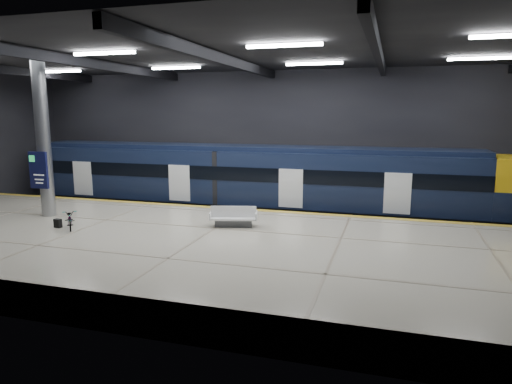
% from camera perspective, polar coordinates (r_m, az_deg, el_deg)
% --- Properties ---
extents(ground, '(30.00, 30.00, 0.00)m').
position_cam_1_polar(ground, '(19.55, -4.02, -6.95)').
color(ground, black).
rests_on(ground, ground).
extents(room_shell, '(30.10, 16.10, 8.05)m').
position_cam_1_polar(room_shell, '(18.72, -4.23, 10.06)').
color(room_shell, black).
rests_on(room_shell, ground).
extents(platform, '(30.00, 11.00, 1.10)m').
position_cam_1_polar(platform, '(17.18, -7.01, -7.48)').
color(platform, '#B6AD9A').
rests_on(platform, ground).
extents(safety_strip, '(30.00, 0.40, 0.01)m').
position_cam_1_polar(safety_strip, '(21.79, -1.49, -2.17)').
color(safety_strip, gold).
rests_on(safety_strip, platform).
extents(rails, '(30.00, 1.52, 0.16)m').
position_cam_1_polar(rails, '(24.57, 0.53, -3.23)').
color(rails, gray).
rests_on(rails, ground).
extents(train, '(29.40, 2.84, 3.79)m').
position_cam_1_polar(train, '(24.00, 2.28, 1.26)').
color(train, black).
rests_on(train, ground).
extents(bench, '(2.04, 1.24, 0.84)m').
position_cam_1_polar(bench, '(18.52, -2.82, -3.42)').
color(bench, '#595B60').
rests_on(bench, platform).
extents(bicycle, '(1.37, 1.49, 0.79)m').
position_cam_1_polar(bicycle, '(19.57, -22.22, -3.14)').
color(bicycle, '#99999E').
rests_on(bicycle, platform).
extents(pannier_bag, '(0.32, 0.22, 0.35)m').
position_cam_1_polar(pannier_bag, '(19.99, -23.53, -3.61)').
color(pannier_bag, black).
rests_on(pannier_bag, platform).
extents(info_column, '(0.90, 0.78, 6.90)m').
position_cam_1_polar(info_column, '(22.08, -25.09, 5.87)').
color(info_column, '#9EA0A5').
rests_on(info_column, platform).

